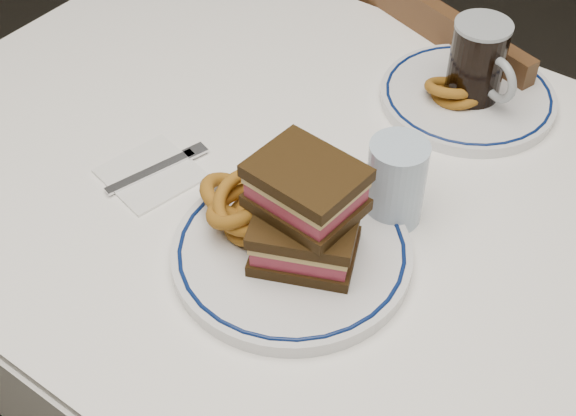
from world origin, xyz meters
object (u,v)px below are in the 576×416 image
Objects in this scene: far_plate at (468,96)px; main_plate at (292,252)px; chair_far at (457,158)px; beer_mug at (478,65)px; reuben_sandwich at (305,213)px.

main_plate is at bearing -93.87° from far_plate.
chair_far is 2.77× the size of main_plate.
main_plate is 2.15× the size of beer_mug.
main_plate is 1.13× the size of far_plate.
beer_mug reaches higher than chair_far.
reuben_sandwich reaches higher than main_plate.
reuben_sandwich is (0.07, -0.62, 0.39)m from chair_far.
chair_far is at bearing 110.00° from far_plate.
main_plate is at bearing -153.69° from reuben_sandwich.
far_plate is (0.03, 0.41, -0.00)m from main_plate.
beer_mug reaches higher than far_plate.
beer_mug is (0.03, 0.41, 0.06)m from main_plate.
reuben_sandwich reaches higher than far_plate.
beer_mug is at bearing 85.25° from main_plate.
reuben_sandwich is 0.57× the size of far_plate.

